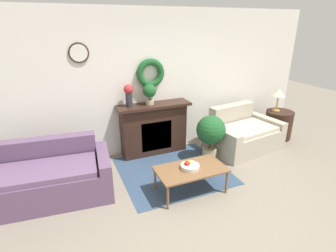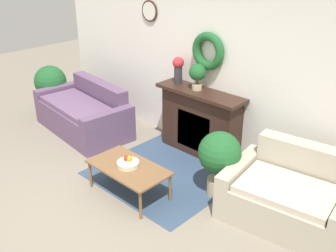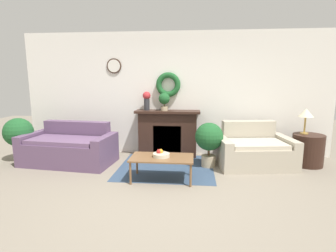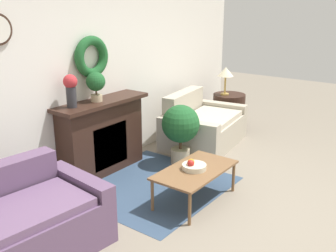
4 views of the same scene
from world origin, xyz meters
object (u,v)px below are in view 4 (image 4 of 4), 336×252
potted_plant_on_mantel (96,83)px  side_table_by_loveseat (229,111)px  coffee_table (195,172)px  fruit_bowl (194,166)px  fireplace (102,136)px  vase_on_mantel_left (71,88)px  potted_plant_floor_by_loveseat (181,127)px  table_lamp (226,73)px  couch_left (4,232)px  loveseat_right (202,126)px

potted_plant_on_mantel → side_table_by_loveseat: bearing=-7.8°
coffee_table → fruit_bowl: bearing=146.2°
fireplace → vase_on_mantel_left: vase_on_mantel_left is taller
potted_plant_on_mantel → potted_plant_floor_by_loveseat: bearing=-35.4°
table_lamp → potted_plant_floor_by_loveseat: 1.96m
fruit_bowl → table_lamp: (2.71, 1.10, 0.58)m
vase_on_mantel_left → side_table_by_loveseat: bearing=-7.2°
fireplace → potted_plant_floor_by_loveseat: size_ratio=1.62×
fireplace → couch_left: fireplace is taller
couch_left → potted_plant_on_mantel: potted_plant_on_mantel is taller
fireplace → side_table_by_loveseat: 2.85m
fruit_bowl → table_lamp: table_lamp is taller
fruit_bowl → potted_plant_floor_by_loveseat: potted_plant_floor_by_loveseat is taller
loveseat_right → potted_plant_floor_by_loveseat: bearing=-176.2°
coffee_table → potted_plant_on_mantel: size_ratio=2.73×
table_lamp → vase_on_mantel_left: size_ratio=1.24×
fireplace → potted_plant_floor_by_loveseat: fireplace is taller
table_lamp → potted_plant_floor_by_loveseat: (-1.87, -0.33, -0.47)m
fireplace → potted_plant_on_mantel: (-0.07, -0.01, 0.73)m
fireplace → fruit_bowl: 1.45m
potted_plant_floor_by_loveseat → vase_on_mantel_left: bearing=152.6°
fireplace → loveseat_right: size_ratio=0.91×
vase_on_mantel_left → fireplace: bearing=-0.7°
coffee_table → potted_plant_floor_by_loveseat: bearing=43.7°
couch_left → loveseat_right: loveseat_right is taller
loveseat_right → coffee_table: size_ratio=1.47×
loveseat_right → coffee_table: bearing=-158.4°
table_lamp → fruit_bowl: bearing=-157.8°
table_lamp → potted_plant_floor_by_loveseat: bearing=-169.9°
couch_left → potted_plant_on_mantel: bearing=27.1°
loveseat_right → fruit_bowl: size_ratio=5.48×
coffee_table → side_table_by_loveseat: (2.76, 1.06, -0.06)m
coffee_table → vase_on_mantel_left: bearing=109.1°
fireplace → vase_on_mantel_left: 0.87m
loveseat_right → fruit_bowl: loveseat_right is taller
couch_left → coffee_table: (1.97, -0.72, 0.06)m
side_table_by_loveseat → loveseat_right: bearing=-175.1°
table_lamp → side_table_by_loveseat: bearing=-38.7°
couch_left → loveseat_right: 3.68m
side_table_by_loveseat → table_lamp: 0.71m
coffee_table → table_lamp: size_ratio=2.08×
couch_left → loveseat_right: (3.67, 0.24, -0.01)m
fruit_bowl → potted_plant_on_mantel: (-0.10, 1.44, 0.80)m
vase_on_mantel_left → potted_plant_floor_by_loveseat: bearing=-27.4°
potted_plant_on_mantel → coffee_table: bearing=-85.2°
vase_on_mantel_left → coffee_table: bearing=-70.9°
loveseat_right → vase_on_mantel_left: size_ratio=3.80×
coffee_table → potted_plant_on_mantel: 1.70m
coffee_table → potted_plant_on_mantel: (-0.12, 1.45, 0.88)m
couch_left → table_lamp: size_ratio=3.69×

